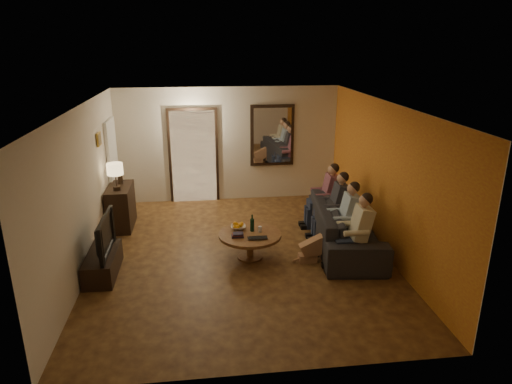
{
  "coord_description": "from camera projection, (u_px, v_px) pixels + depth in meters",
  "views": [
    {
      "loc": [
        -0.62,
        -7.18,
        3.58
      ],
      "look_at": [
        0.3,
        0.3,
        1.05
      ],
      "focal_mm": 32.0,
      "sensor_mm": 36.0,
      "label": 1
    }
  ],
  "objects": [
    {
      "name": "ceiling",
      "position": [
        239.0,
        105.0,
        7.14
      ],
      "size": [
        5.0,
        6.0,
        0.01
      ],
      "primitive_type": "cube",
      "color": "white",
      "rests_on": "back_wall"
    },
    {
      "name": "tv",
      "position": [
        100.0,
        235.0,
        7.11
      ],
      "size": [
        1.06,
        0.14,
        0.61
      ],
      "primitive_type": "imported",
      "rotation": [
        0.0,
        0.0,
        1.57
      ],
      "color": "black",
      "rests_on": "tv_stand"
    },
    {
      "name": "sofa",
      "position": [
        345.0,
        226.0,
        8.24
      ],
      "size": [
        2.71,
        1.32,
        0.76
      ],
      "primitive_type": "imported",
      "rotation": [
        0.0,
        0.0,
        1.45
      ],
      "color": "black",
      "rests_on": "floor"
    },
    {
      "name": "kitchen_doorway",
      "position": [
        194.0,
        157.0,
        10.35
      ],
      "size": [
        1.0,
        0.06,
        2.1
      ],
      "primitive_type": "cube",
      "color": "#FFE0A5",
      "rests_on": "floor"
    },
    {
      "name": "oranges",
      "position": [
        238.0,
        224.0,
        7.89
      ],
      "size": [
        0.2,
        0.2,
        0.08
      ],
      "primitive_type": null,
      "color": "orange",
      "rests_on": "bowl"
    },
    {
      "name": "coffee_table",
      "position": [
        250.0,
        246.0,
        7.81
      ],
      "size": [
        1.27,
        1.27,
        0.45
      ],
      "primitive_type": "cylinder",
      "rotation": [
        0.0,
        0.0,
        -0.22
      ],
      "color": "#5B2D1B",
      "rests_on": "floor"
    },
    {
      "name": "mirror_frame",
      "position": [
        272.0,
        135.0,
        10.39
      ],
      "size": [
        1.0,
        0.05,
        1.4
      ],
      "primitive_type": "cube",
      "color": "black",
      "rests_on": "back_wall"
    },
    {
      "name": "bowl",
      "position": [
        238.0,
        227.0,
        7.91
      ],
      "size": [
        0.26,
        0.26,
        0.06
      ],
      "primitive_type": "imported",
      "color": "white",
      "rests_on": "coffee_table"
    },
    {
      "name": "tv_stand",
      "position": [
        103.0,
        264.0,
        7.27
      ],
      "size": [
        0.45,
        1.11,
        0.37
      ],
      "primitive_type": "cube",
      "color": "black",
      "rests_on": "floor"
    },
    {
      "name": "person_d",
      "position": [
        327.0,
        198.0,
        9.01
      ],
      "size": [
        0.6,
        0.4,
        1.2
      ],
      "primitive_type": null,
      "color": "tan",
      "rests_on": "sofa"
    },
    {
      "name": "right_wall",
      "position": [
        385.0,
        179.0,
        7.85
      ],
      "size": [
        0.02,
        6.0,
        2.6
      ],
      "primitive_type": "cube",
      "color": "beige",
      "rests_on": "floor"
    },
    {
      "name": "art_canvas",
      "position": [
        100.0,
        139.0,
        8.32
      ],
      "size": [
        0.01,
        0.22,
        0.18
      ],
      "primitive_type": "cube",
      "color": "brown",
      "rests_on": "left_wall"
    },
    {
      "name": "book_stack",
      "position": [
        237.0,
        235.0,
        7.61
      ],
      "size": [
        0.2,
        0.15,
        0.07
      ],
      "primitive_type": null,
      "color": "black",
      "rests_on": "coffee_table"
    },
    {
      "name": "door_trim",
      "position": [
        194.0,
        157.0,
        10.34
      ],
      "size": [
        1.12,
        0.04,
        2.22
      ],
      "primitive_type": "cube",
      "color": "black",
      "rests_on": "floor"
    },
    {
      "name": "person_b",
      "position": [
        345.0,
        221.0,
        7.88
      ],
      "size": [
        0.6,
        0.4,
        1.2
      ],
      "primitive_type": null,
      "color": "tan",
      "rests_on": "sofa"
    },
    {
      "name": "framed_art",
      "position": [
        99.0,
        139.0,
        8.32
      ],
      "size": [
        0.03,
        0.28,
        0.24
      ],
      "primitive_type": "cube",
      "color": "#B28C33",
      "rests_on": "left_wall"
    },
    {
      "name": "orange_accent",
      "position": [
        384.0,
        179.0,
        7.84
      ],
      "size": [
        0.01,
        6.0,
        2.6
      ],
      "primitive_type": "cube",
      "color": "#BF5120",
      "rests_on": "right_wall"
    },
    {
      "name": "wine_glass",
      "position": [
        260.0,
        229.0,
        7.79
      ],
      "size": [
        0.06,
        0.06,
        0.1
      ],
      "primitive_type": "cylinder",
      "color": "silver",
      "rests_on": "coffee_table"
    },
    {
      "name": "dog",
      "position": [
        314.0,
        246.0,
        7.66
      ],
      "size": [
        0.57,
        0.26,
        0.56
      ],
      "primitive_type": null,
      "rotation": [
        0.0,
        0.0,
        0.03
      ],
      "color": "#976246",
      "rests_on": "floor"
    },
    {
      "name": "dresser",
      "position": [
        121.0,
        207.0,
        9.05
      ],
      "size": [
        0.45,
        0.95,
        0.84
      ],
      "primitive_type": "cube",
      "color": "black",
      "rests_on": "floor"
    },
    {
      "name": "floor",
      "position": [
        241.0,
        255.0,
        7.97
      ],
      "size": [
        5.0,
        6.0,
        0.01
      ],
      "primitive_type": "cube",
      "color": "#3A1E0F",
      "rests_on": "ground"
    },
    {
      "name": "wine_bottle",
      "position": [
        252.0,
        223.0,
        7.79
      ],
      "size": [
        0.07,
        0.07,
        0.31
      ],
      "primitive_type": null,
      "color": "black",
      "rests_on": "coffee_table"
    },
    {
      "name": "left_wall",
      "position": [
        84.0,
        190.0,
        7.27
      ],
      "size": [
        0.02,
        6.0,
        2.6
      ],
      "primitive_type": "cube",
      "color": "beige",
      "rests_on": "floor"
    },
    {
      "name": "person_a",
      "position": [
        357.0,
        235.0,
        7.32
      ],
      "size": [
        0.6,
        0.4,
        1.2
      ],
      "primitive_type": null,
      "color": "tan",
      "rests_on": "sofa"
    },
    {
      "name": "table_lamp",
      "position": [
        116.0,
        177.0,
        8.62
      ],
      "size": [
        0.3,
        0.3,
        0.54
      ],
      "primitive_type": null,
      "color": "beige",
      "rests_on": "dresser"
    },
    {
      "name": "person_c",
      "position": [
        335.0,
        209.0,
        8.45
      ],
      "size": [
        0.6,
        0.4,
        1.2
      ],
      "primitive_type": null,
      "color": "tan",
      "rests_on": "sofa"
    },
    {
      "name": "white_door",
      "position": [
        113.0,
        168.0,
        9.52
      ],
      "size": [
        0.06,
        0.85,
        2.04
      ],
      "primitive_type": "cube",
      "color": "white",
      "rests_on": "floor"
    },
    {
      "name": "fridge_glimpse",
      "position": [
        205.0,
        163.0,
        10.43
      ],
      "size": [
        0.45,
        0.03,
        1.7
      ],
      "primitive_type": "cube",
      "color": "silver",
      "rests_on": "floor"
    },
    {
      "name": "back_wall",
      "position": [
        228.0,
        145.0,
        10.38
      ],
      "size": [
        5.0,
        0.02,
        2.6
      ],
      "primitive_type": "cube",
      "color": "beige",
      "rests_on": "floor"
    },
    {
      "name": "laptop",
      "position": [
        258.0,
        239.0,
        7.48
      ],
      "size": [
        0.33,
        0.21,
        0.03
      ],
      "primitive_type": "imported",
      "rotation": [
        0.0,
        0.0,
        -0.0
      ],
      "color": "black",
      "rests_on": "coffee_table"
    },
    {
      "name": "mirror_glass",
      "position": [
        272.0,
        136.0,
        10.37
      ],
      "size": [
        0.86,
        0.02,
        1.26
      ],
      "primitive_type": "cube",
      "color": "white",
      "rests_on": "back_wall"
    },
    {
      "name": "flower_vase",
      "position": [
        120.0,
        173.0,
        9.05
      ],
      "size": [
        0.14,
        0.14,
        0.44
      ],
      "primitive_type": null,
      "color": "#AE1230",
      "rests_on": "dresser"
    },
    {
      "name": "front_wall",
      "position": [
        266.0,
        270.0,
        4.73
      ],
      "size": [
        5.0,
        0.02,
        2.6
      ],
      "primitive_type": "cube",
      "color": "beige",
      "rests_on": "floor"
    }
  ]
}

